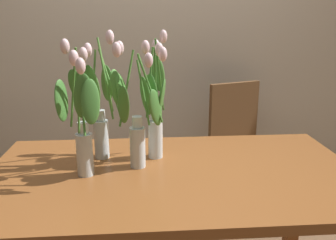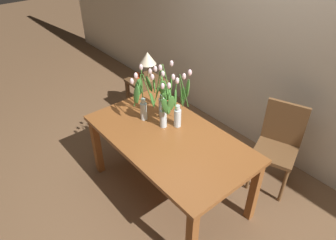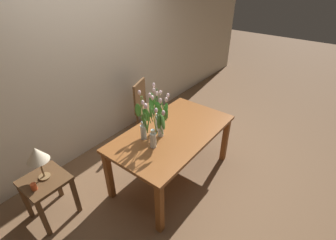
% 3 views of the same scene
% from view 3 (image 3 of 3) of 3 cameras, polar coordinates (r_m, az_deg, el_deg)
% --- Properties ---
extents(ground_plane, '(18.00, 18.00, 0.00)m').
position_cam_3_polar(ground_plane, '(3.49, 0.94, -12.70)').
color(ground_plane, brown).
extents(room_wall_rear, '(9.00, 0.10, 2.70)m').
position_cam_3_polar(room_wall_rear, '(3.67, -17.39, 13.18)').
color(room_wall_rear, beige).
rests_on(room_wall_rear, ground).
extents(dining_table, '(1.60, 0.90, 0.74)m').
position_cam_3_polar(dining_table, '(3.06, 1.05, -4.07)').
color(dining_table, brown).
rests_on(dining_table, ground).
extents(tulip_vase_0, '(0.23, 0.27, 0.55)m').
position_cam_3_polar(tulip_vase_0, '(2.83, -1.38, 0.22)').
color(tulip_vase_0, silver).
rests_on(tulip_vase_0, dining_table).
extents(tulip_vase_1, '(0.22, 0.24, 0.59)m').
position_cam_3_polar(tulip_vase_1, '(2.78, -5.41, -0.14)').
color(tulip_vase_1, silver).
rests_on(tulip_vase_1, dining_table).
extents(tulip_vase_2, '(0.15, 0.25, 0.58)m').
position_cam_3_polar(tulip_vase_2, '(2.94, -2.65, 1.37)').
color(tulip_vase_2, silver).
rests_on(tulip_vase_2, dining_table).
extents(tulip_vase_3, '(0.20, 0.26, 0.56)m').
position_cam_3_polar(tulip_vase_3, '(2.63, -3.49, -2.30)').
color(tulip_vase_3, silver).
rests_on(tulip_vase_3, dining_table).
extents(dining_chair, '(0.51, 0.51, 0.93)m').
position_cam_3_polar(dining_chair, '(4.02, -5.11, 3.32)').
color(dining_chair, brown).
rests_on(dining_chair, ground).
extents(side_table, '(0.44, 0.44, 0.55)m').
position_cam_3_polar(side_table, '(3.05, -26.34, -13.81)').
color(side_table, brown).
rests_on(side_table, ground).
extents(table_lamp, '(0.22, 0.22, 0.40)m').
position_cam_3_polar(table_lamp, '(2.80, -28.19, -7.20)').
color(table_lamp, olive).
rests_on(table_lamp, side_table).
extents(pillar_candle, '(0.06, 0.06, 0.07)m').
position_cam_3_polar(pillar_candle, '(2.87, -28.70, -13.45)').
color(pillar_candle, '#CC4C23').
rests_on(pillar_candle, side_table).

